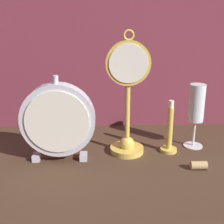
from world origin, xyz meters
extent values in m
plane|color=#422D1E|center=(0.00, 0.00, 0.00)|extent=(4.00, 4.00, 0.00)
cube|color=brown|center=(0.00, 0.33, 0.29)|extent=(1.59, 0.01, 0.59)
cylinder|color=gold|center=(0.04, 0.10, 0.01)|extent=(0.10, 0.10, 0.02)
sphere|color=gold|center=(0.04, 0.10, 0.03)|extent=(0.04, 0.04, 0.04)
cylinder|color=gold|center=(0.04, 0.10, 0.11)|extent=(0.01, 0.01, 0.18)
cylinder|color=gold|center=(0.04, 0.10, 0.26)|extent=(0.12, 0.02, 0.12)
cylinder|color=silver|center=(0.04, 0.09, 0.26)|extent=(0.10, 0.00, 0.10)
torus|color=gold|center=(0.04, 0.10, 0.33)|extent=(0.03, 0.01, 0.03)
cube|color=silver|center=(-0.21, 0.06, 0.01)|extent=(0.02, 0.03, 0.02)
cube|color=silver|center=(-0.08, 0.06, 0.01)|extent=(0.02, 0.03, 0.02)
cylinder|color=silver|center=(-0.14, 0.06, 0.12)|extent=(0.20, 0.04, 0.20)
cylinder|color=silver|center=(-0.14, 0.04, 0.12)|extent=(0.17, 0.00, 0.17)
cylinder|color=silver|center=(-0.14, 0.06, 0.23)|extent=(0.01, 0.01, 0.02)
cylinder|color=silver|center=(0.25, 0.13, 0.00)|extent=(0.06, 0.06, 0.01)
cylinder|color=silver|center=(0.25, 0.13, 0.04)|extent=(0.01, 0.01, 0.08)
cylinder|color=white|center=(0.25, 0.13, 0.14)|extent=(0.05, 0.05, 0.11)
cylinder|color=#E5D17F|center=(0.25, 0.13, 0.12)|extent=(0.04, 0.04, 0.07)
cylinder|color=gold|center=(0.17, 0.10, 0.01)|extent=(0.05, 0.05, 0.01)
cylinder|color=gold|center=(0.17, 0.10, 0.07)|extent=(0.02, 0.02, 0.13)
cylinder|color=silver|center=(0.17, 0.10, 0.15)|extent=(0.01, 0.01, 0.02)
cylinder|color=tan|center=(0.22, -0.01, 0.01)|extent=(0.04, 0.02, 0.02)
camera|label=1|loc=(-0.02, -0.73, 0.40)|focal=50.00mm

